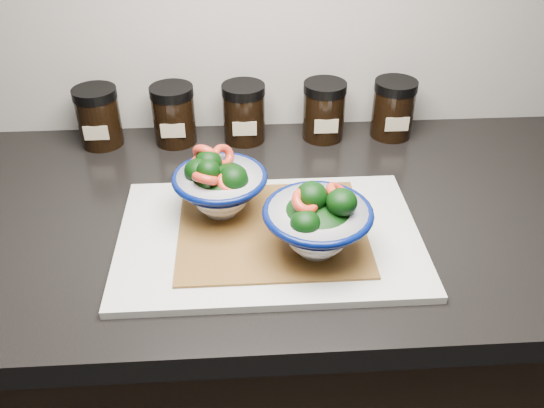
{
  "coord_description": "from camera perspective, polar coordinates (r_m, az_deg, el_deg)",
  "views": [
    {
      "loc": [
        -0.05,
        0.69,
        1.44
      ],
      "look_at": [
        -0.01,
        1.38,
        0.96
      ],
      "focal_mm": 38.0,
      "sensor_mm": 36.0,
      "label": 1
    }
  ],
  "objects": [
    {
      "name": "bamboo_mat",
      "position": [
        0.87,
        -0.0,
        -2.49
      ],
      "size": [
        0.28,
        0.24,
        0.0
      ],
      "primitive_type": "cube",
      "color": "olive",
      "rests_on": "cutting_board"
    },
    {
      "name": "spice_jar_b",
      "position": [
        1.12,
        -9.71,
        8.72
      ],
      "size": [
        0.08,
        0.08,
        0.11
      ],
      "color": "black",
      "rests_on": "countertop"
    },
    {
      "name": "bowl_right",
      "position": [
        0.8,
        4.53,
        -1.82
      ],
      "size": [
        0.15,
        0.15,
        0.11
      ],
      "rotation": [
        0.0,
        0.0,
        0.38
      ],
      "color": "white",
      "rests_on": "bamboo_mat"
    },
    {
      "name": "spice_jar_a",
      "position": [
        1.14,
        -16.81,
        8.28
      ],
      "size": [
        0.08,
        0.08,
        0.11
      ],
      "color": "black",
      "rests_on": "countertop"
    },
    {
      "name": "spice_jar_d",
      "position": [
        1.12,
        5.16,
        9.21
      ],
      "size": [
        0.08,
        0.08,
        0.11
      ],
      "color": "black",
      "rests_on": "countertop"
    },
    {
      "name": "countertop",
      "position": [
        0.95,
        0.35,
        -1.48
      ],
      "size": [
        3.5,
        0.6,
        0.04
      ],
      "primitive_type": "cube",
      "color": "black",
      "rests_on": "cabinet"
    },
    {
      "name": "cutting_board",
      "position": [
        0.87,
        -0.27,
        -3.26
      ],
      "size": [
        0.45,
        0.3,
        0.01
      ],
      "primitive_type": "cube",
      "color": "silver",
      "rests_on": "countertop"
    },
    {
      "name": "spice_jar_c",
      "position": [
        1.11,
        -2.8,
        9.02
      ],
      "size": [
        0.08,
        0.08,
        0.11
      ],
      "color": "black",
      "rests_on": "countertop"
    },
    {
      "name": "spice_jar_e",
      "position": [
        1.15,
        11.92,
        9.24
      ],
      "size": [
        0.08,
        0.08,
        0.11
      ],
      "color": "black",
      "rests_on": "countertop"
    },
    {
      "name": "cabinet",
      "position": [
        1.27,
        0.28,
        -18.09
      ],
      "size": [
        3.43,
        0.58,
        0.86
      ],
      "primitive_type": "cube",
      "color": "black",
      "rests_on": "ground"
    },
    {
      "name": "bowl_left",
      "position": [
        0.88,
        -5.27,
        1.86
      ],
      "size": [
        0.15,
        0.15,
        0.11
      ],
      "rotation": [
        0.0,
        0.0,
        -0.11
      ],
      "color": "white",
      "rests_on": "bamboo_mat"
    }
  ]
}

